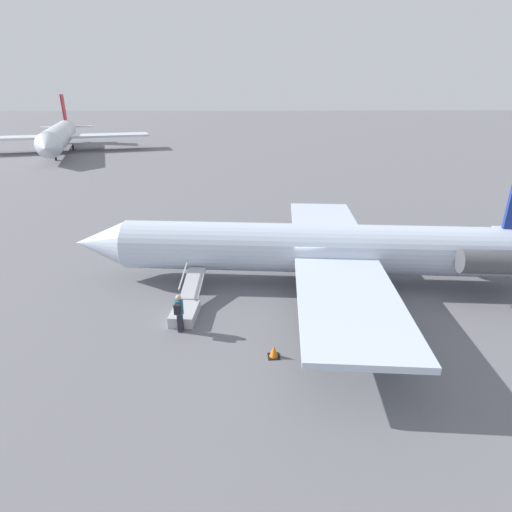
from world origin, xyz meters
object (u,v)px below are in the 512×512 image
Objects in this scene: passenger at (179,311)px; airplane_far_left at (60,135)px; airplane_main at (331,248)px; boarding_stairs at (186,307)px.

airplane_far_left is at bearing 31.84° from passenger.
airplane_main is at bearing -52.43° from passenger.
airplane_far_left is 23.80× the size of passenger.
airplane_far_left is 69.25m from passenger.
passenger reaches higher than boarding_stairs.
airplane_far_left reaches higher than boarding_stairs.
passenger is (-29.13, 62.80, -1.98)m from airplane_far_left.
boarding_stairs is at bearing 2.50° from passenger.
airplane_far_left reaches higher than passenger.
airplane_far_left is at bearing 32.46° from boarding_stairs.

